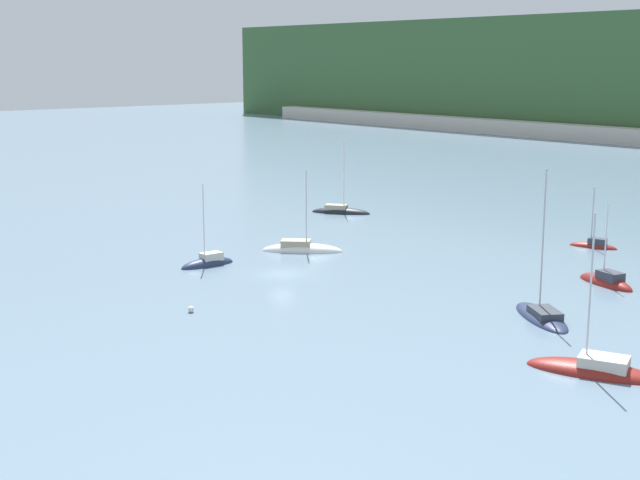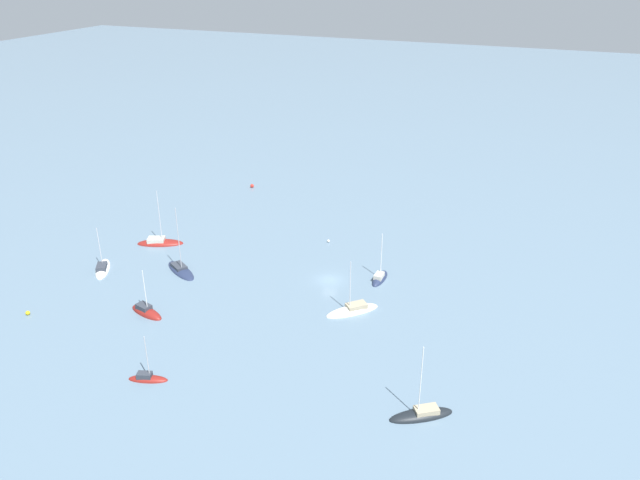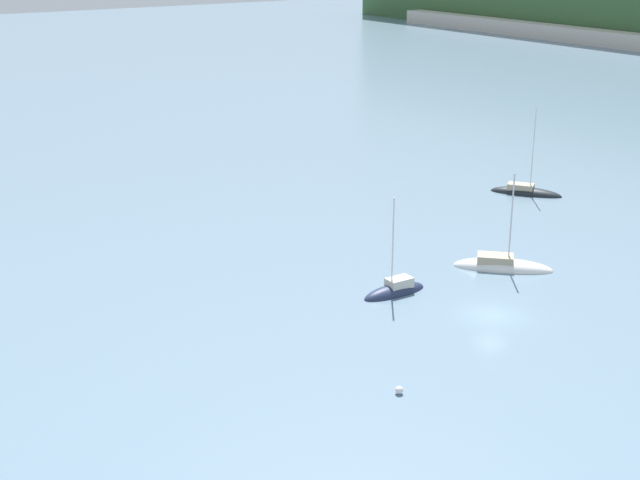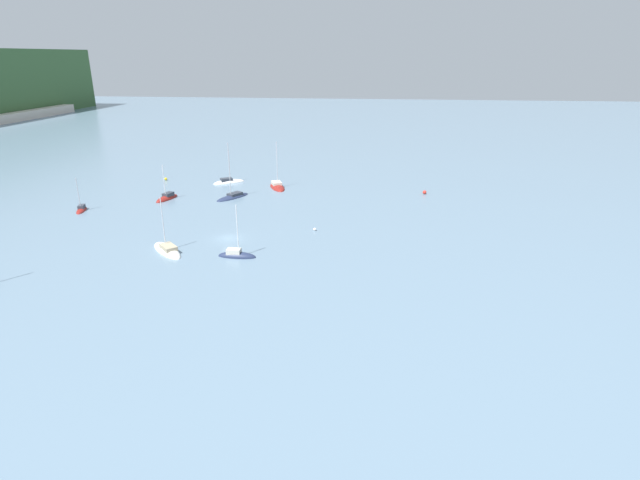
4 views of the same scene
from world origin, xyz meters
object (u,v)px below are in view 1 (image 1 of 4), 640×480
object	(u,v)px
sailboat_0	(593,371)
sailboat_5	(542,317)
sailboat_3	(340,212)
mooring_buoy_0	(191,309)
sailboat_2	(606,283)
sailboat_7	(208,264)
sailboat_6	(302,250)
sailboat_1	(594,246)

from	to	relation	value
sailboat_0	sailboat_5	xyz separation A→B (m)	(-10.16, 8.03, -0.00)
sailboat_3	mooring_buoy_0	bearing A→B (deg)	-90.24
sailboat_2	sailboat_7	distance (m)	39.53
sailboat_6	sailboat_3	bearing A→B (deg)	84.09
sailboat_0	mooring_buoy_0	distance (m)	32.98
sailboat_3	sailboat_5	bearing A→B (deg)	-57.99
sailboat_2	sailboat_3	bearing A→B (deg)	7.04
mooring_buoy_0	sailboat_1	bearing A→B (deg)	82.31
sailboat_0	sailboat_5	distance (m)	12.95
sailboat_3	sailboat_6	distance (m)	25.51
sailboat_3	sailboat_6	size ratio (longest dim) A/B	1.12
mooring_buoy_0	sailboat_3	bearing A→B (deg)	124.54
sailboat_1	sailboat_3	bearing A→B (deg)	-7.01
sailboat_6	sailboat_1	bearing A→B (deg)	8.70
sailboat_2	sailboat_6	bearing A→B (deg)	38.72
sailboat_6	sailboat_0	bearing A→B (deg)	-57.13
sailboat_0	mooring_buoy_0	xyz separation A→B (m)	(-30.26, -13.12, 0.15)
sailboat_7	sailboat_1	bearing A→B (deg)	153.24
sailboat_6	sailboat_5	bearing A→B (deg)	-47.19
sailboat_0	sailboat_5	bearing A→B (deg)	-61.56
sailboat_0	mooring_buoy_0	bearing A→B (deg)	0.20
sailboat_5	sailboat_7	xyz separation A→B (m)	(-33.92, -10.53, 0.02)
sailboat_3	sailboat_1	bearing A→B (deg)	-23.83
sailboat_6	sailboat_2	bearing A→B (deg)	-21.90
sailboat_5	sailboat_3	bearing A→B (deg)	8.55
sailboat_2	sailboat_5	xyz separation A→B (m)	(3.00, -14.10, -0.00)
sailboat_0	sailboat_1	world-z (taller)	sailboat_0
sailboat_1	mooring_buoy_0	size ratio (longest dim) A/B	13.64
sailboat_1	sailboat_6	distance (m)	33.16
sailboat_3	sailboat_7	xyz separation A→B (m)	(15.25, -31.62, 0.02)
sailboat_3	sailboat_5	size ratio (longest dim) A/B	0.86
sailboat_7	sailboat_6	bearing A→B (deg)	177.23
sailboat_0	sailboat_1	distance (m)	43.08
sailboat_3	mooring_buoy_0	size ratio (longest dim) A/B	20.36
sailboat_3	sailboat_7	bearing A→B (deg)	-99.03
mooring_buoy_0	sailboat_5	bearing A→B (deg)	46.46
sailboat_5	mooring_buoy_0	world-z (taller)	sailboat_5
sailboat_2	sailboat_5	distance (m)	14.42
sailboat_1	sailboat_6	size ratio (longest dim) A/B	0.75
sailboat_3	sailboat_7	world-z (taller)	sailboat_3
sailboat_5	sailboat_0	bearing A→B (deg)	173.43
sailboat_3	sailboat_5	world-z (taller)	sailboat_5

